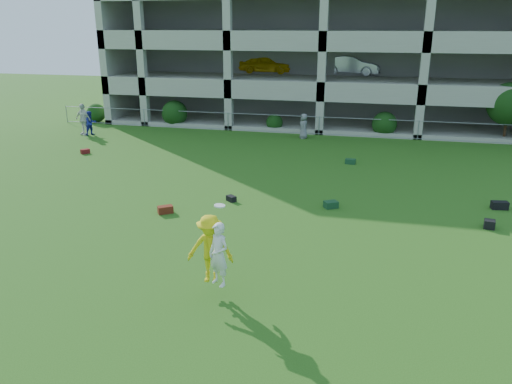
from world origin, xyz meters
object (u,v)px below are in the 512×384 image
(crate_d, at_px, (489,224))
(parking_garage, at_px, (336,33))
(bystander_a, at_px, (91,123))
(frisbee_contest, at_px, (212,250))
(bystander_c, at_px, (304,126))
(bystander_b, at_px, (83,119))

(crate_d, distance_m, parking_garage, 24.51)
(bystander_a, relative_size, frisbee_contest, 0.68)
(bystander_c, distance_m, crate_d, 15.17)
(bystander_b, distance_m, bystander_c, 13.87)
(bystander_a, bearing_deg, bystander_b, 125.27)
(bystander_a, distance_m, parking_garage, 19.25)
(bystander_a, distance_m, bystander_b, 0.53)
(bystander_a, bearing_deg, bystander_c, -50.42)
(bystander_b, bearing_deg, crate_d, -12.24)
(bystander_a, xyz_separation_m, crate_d, (21.56, -10.46, -0.60))
(bystander_a, height_order, crate_d, bystander_a)
(bystander_c, relative_size, parking_garage, 0.05)
(bystander_c, xyz_separation_m, frisbee_contest, (0.51, -19.15, 0.52))
(parking_garage, bearing_deg, bystander_c, -94.57)
(bystander_a, distance_m, frisbee_contest, 21.82)
(bystander_b, distance_m, parking_garage, 19.56)
(parking_garage, bearing_deg, crate_d, -71.49)
(frisbee_contest, height_order, parking_garage, parking_garage)
(parking_garage, bearing_deg, frisbee_contest, -90.57)
(bystander_a, relative_size, parking_garage, 0.05)
(bystander_c, distance_m, parking_garage, 11.25)
(crate_d, xyz_separation_m, parking_garage, (-7.56, 22.57, 5.86))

